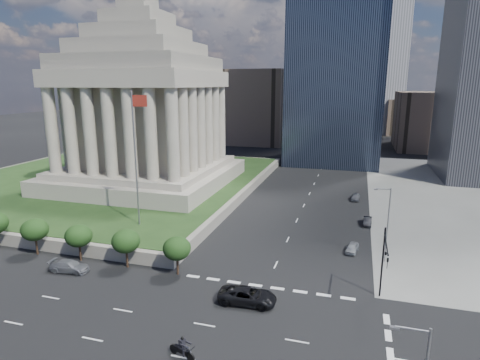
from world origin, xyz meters
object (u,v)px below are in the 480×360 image
at_px(traffic_signal_ne, 384,259).
at_px(parked_sedan_mid, 367,221).
at_px(parked_sedan_near, 352,248).
at_px(motorcycle_trail, 182,347).
at_px(parked_sedan_far, 355,197).
at_px(street_lamp_north, 387,221).
at_px(pickup_truck, 247,296).
at_px(suv_grey, 69,266).
at_px(flagpole, 136,152).
at_px(war_memorial, 142,91).

distance_m(traffic_signal_ne, parked_sedan_mid, 25.84).
distance_m(parked_sedan_near, motorcycle_trail, 30.13).
height_order(parked_sedan_near, parked_sedan_far, parked_sedan_far).
distance_m(parked_sedan_mid, motorcycle_trail, 42.07).
distance_m(street_lamp_north, pickup_truck, 21.32).
bearing_deg(suv_grey, parked_sedan_far, -43.84).
bearing_deg(parked_sedan_mid, flagpole, -154.04).
bearing_deg(suv_grey, war_memorial, 9.11).
bearing_deg(motorcycle_trail, flagpole, 144.75).
relative_size(traffic_signal_ne, parked_sedan_far, 2.04).
xyz_separation_m(pickup_truck, parked_sedan_mid, (12.55, 29.10, -0.23)).
distance_m(street_lamp_north, parked_sedan_near, 6.74).
bearing_deg(parked_sedan_near, flagpole, -165.15).
bearing_deg(parked_sedan_near, pickup_truck, -112.07).
xyz_separation_m(traffic_signal_ne, suv_grey, (-36.70, -2.85, -4.53)).
height_order(war_memorial, suv_grey, war_memorial).
xyz_separation_m(street_lamp_north, parked_sedan_near, (-3.99, 2.00, -5.05)).
distance_m(traffic_signal_ne, parked_sedan_far, 40.27).
distance_m(street_lamp_north, parked_sedan_far, 29.28).
relative_size(parked_sedan_near, parked_sedan_far, 0.91).
height_order(flagpole, suv_grey, flagpole).
bearing_deg(pickup_truck, parked_sedan_far, -16.54).
height_order(traffic_signal_ne, street_lamp_north, street_lamp_north).
height_order(street_lamp_north, parked_sedan_near, street_lamp_north).
bearing_deg(war_memorial, parked_sedan_far, 7.33).
height_order(parked_sedan_near, parked_sedan_mid, parked_sedan_mid).
xyz_separation_m(street_lamp_north, motorcycle_trail, (-17.40, -24.98, -4.62)).
bearing_deg(flagpole, parked_sedan_mid, 24.38).
bearing_deg(parked_sedan_near, parked_sedan_mid, 89.21).
bearing_deg(pickup_truck, parked_sedan_near, -34.49).
xyz_separation_m(flagpole, street_lamp_north, (35.16, 1.00, -7.45)).
xyz_separation_m(war_memorial, street_lamp_north, (47.33, -23.00, -15.74)).
bearing_deg(flagpole, pickup_truck, -33.97).
height_order(flagpole, parked_sedan_far, flagpole).
distance_m(flagpole, parked_sedan_far, 44.77).
bearing_deg(suv_grey, street_lamp_north, -75.01).
relative_size(pickup_truck, suv_grey, 1.25).
height_order(street_lamp_north, parked_sedan_far, street_lamp_north).
relative_size(war_memorial, parked_sedan_near, 10.91).
height_order(traffic_signal_ne, suv_grey, traffic_signal_ne).
xyz_separation_m(pickup_truck, parked_sedan_near, (10.39, 17.00, -0.25)).
distance_m(street_lamp_north, suv_grey, 40.41).
bearing_deg(motorcycle_trail, suv_grey, 169.94).
relative_size(parked_sedan_far, motorcycle_trail, 1.41).
distance_m(street_lamp_north, motorcycle_trail, 30.79).
relative_size(traffic_signal_ne, suv_grey, 1.61).
distance_m(flagpole, pickup_truck, 27.89).
xyz_separation_m(parked_sedan_far, motorcycle_trail, (-13.47, -53.56, 0.37)).
bearing_deg(war_memorial, pickup_truck, -49.07).
xyz_separation_m(flagpole, traffic_signal_ne, (34.33, -10.30, -7.86)).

